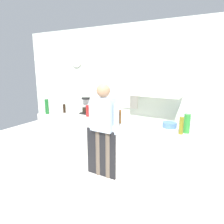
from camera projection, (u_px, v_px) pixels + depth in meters
name	position (u px, v px, depth m)	size (l,w,h in m)	color
ground_plane	(104.00, 175.00, 3.57)	(8.00, 8.00, 0.00)	silver
kitchen_counter	(113.00, 145.00, 3.72)	(3.16, 0.64, 0.93)	beige
dishwasher_panel	(101.00, 153.00, 3.47)	(0.56, 0.02, 0.83)	black
back_wall_assembly	(127.00, 94.00, 3.82)	(4.76, 0.42, 2.60)	silver
coffee_maker	(87.00, 106.00, 4.11)	(0.20, 0.20, 0.33)	black
bottle_red_vinegar	(88.00, 111.00, 3.87)	(0.06, 0.06, 0.22)	maroon
bottle_dark_sauce	(64.00, 108.00, 4.18)	(0.06, 0.06, 0.18)	black
bottle_amber_beer	(119.00, 117.00, 3.41)	(0.06, 0.06, 0.23)	brown
bottle_green_wine	(47.00, 107.00, 4.07)	(0.07, 0.07, 0.30)	#195923
bottle_olive_oil	(181.00, 126.00, 2.87)	(0.06, 0.06, 0.25)	olive
bottle_clear_soda	(187.00, 123.00, 2.92)	(0.09, 0.09, 0.28)	#2D8C33
cup_yellow_cup	(98.00, 113.00, 3.96)	(0.07, 0.07, 0.09)	yellow
cup_blue_mug	(110.00, 119.00, 3.51)	(0.08, 0.08, 0.10)	#3351B2
cup_terracotta_mug	(105.00, 113.00, 3.95)	(0.08, 0.08, 0.09)	#B26647
mixing_bowl	(170.00, 125.00, 3.20)	(0.22, 0.22, 0.08)	#4C72A5
potted_plant	(99.00, 113.00, 3.63)	(0.15, 0.15, 0.23)	#9E5638
person_at_sink	(104.00, 123.00, 3.36)	(0.57, 0.22, 1.60)	brown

